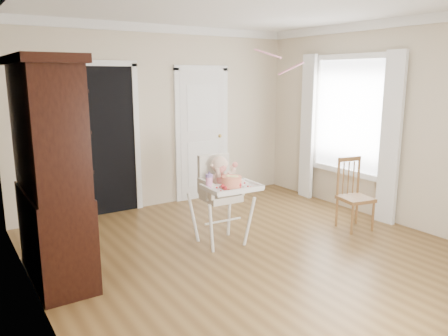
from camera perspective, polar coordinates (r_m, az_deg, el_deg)
floor at (r=4.95m, az=4.91°, el=-11.56°), size 5.00×5.00×0.00m
ceiling at (r=4.60m, az=5.56°, el=21.01°), size 5.00×5.00×0.00m
wall_back at (r=6.71m, az=-8.22°, el=6.54°), size 4.50×0.00×4.50m
wall_left at (r=3.66m, az=-23.67°, el=1.10°), size 0.00×5.00×5.00m
wall_right at (r=6.23m, az=21.76°, el=5.39°), size 0.00×5.00×5.00m
crown_molding at (r=4.59m, az=5.54°, el=20.27°), size 4.50×5.00×0.12m
doorway at (r=6.40m, az=-15.42°, el=3.79°), size 1.06×0.05×2.22m
closet_door at (r=7.05m, az=-2.88°, el=4.25°), size 0.96×0.09×2.13m
window_right at (r=6.67m, az=15.74°, el=5.63°), size 0.13×1.84×2.30m
high_chair at (r=5.11m, az=-0.39°, el=-2.81°), size 0.66×0.80×1.08m
baby at (r=5.10m, az=-0.52°, el=-1.09°), size 0.31×0.24×0.47m
cake at (r=4.83m, az=1.00°, el=-1.85°), size 0.29×0.29×0.14m
sippy_cup at (r=4.85m, az=-1.95°, el=-1.63°), size 0.08×0.08×0.19m
china_cabinet at (r=4.46m, az=-21.67°, el=-0.47°), size 0.57×1.28×2.16m
dining_chair at (r=5.94m, az=16.64°, el=-3.55°), size 0.45×0.45×0.93m
streamer at (r=6.15m, az=5.70°, el=14.66°), size 0.10×0.49×0.15m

